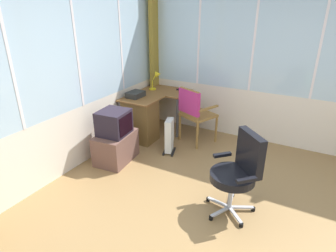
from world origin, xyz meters
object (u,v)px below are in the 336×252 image
object	(u,v)px
tv_remote	(180,90)
wooden_armchair	(193,109)
tv_on_stand	(115,139)
desk_lamp	(157,78)
desk	(142,118)
office_chair	(239,169)
paper_tray	(135,94)
space_heater	(170,135)

from	to	relation	value
tv_remote	wooden_armchair	size ratio (longest dim) A/B	0.16
tv_on_stand	desk_lamp	bearing A→B (deg)	5.50
desk	office_chair	distance (m)	2.27
paper_tray	office_chair	bearing A→B (deg)	-117.22
tv_on_stand	paper_tray	bearing A→B (deg)	13.59
wooden_armchair	space_heater	bearing A→B (deg)	158.94
tv_remote	tv_on_stand	xyz separation A→B (m)	(-1.59, 0.28, -0.40)
desk	tv_on_stand	bearing A→B (deg)	-174.76
desk	tv_remote	bearing A→B (deg)	-24.99
wooden_armchair	desk_lamp	bearing A→B (deg)	68.70
office_chair	tv_on_stand	xyz separation A→B (m)	(0.25, 1.92, -0.20)
desk_lamp	tv_on_stand	size ratio (longest dim) A/B	0.42
tv_remote	desk	bearing A→B (deg)	129.22
paper_tray	desk	bearing A→B (deg)	-101.79
wooden_armchair	office_chair	distance (m)	1.78
desk	paper_tray	world-z (taller)	paper_tray
space_heater	tv_on_stand	bearing A→B (deg)	137.41
desk	space_heater	distance (m)	0.69
tv_remote	wooden_armchair	world-z (taller)	wooden_armchair
office_chair	tv_on_stand	world-z (taller)	office_chair
desk_lamp	wooden_armchair	world-z (taller)	desk_lamp
desk_lamp	space_heater	size ratio (longest dim) A/B	0.59
office_chair	desk_lamp	bearing A→B (deg)	50.52
desk_lamp	paper_tray	xyz separation A→B (m)	(-0.60, 0.07, -0.17)
office_chair	tv_on_stand	size ratio (longest dim) A/B	1.20
desk	office_chair	size ratio (longest dim) A/B	1.24
desk_lamp	wooden_armchair	size ratio (longest dim) A/B	0.35
desk	tv_on_stand	world-z (taller)	tv_on_stand
desk	paper_tray	xyz separation A→B (m)	(0.03, 0.13, 0.39)
paper_tray	desk_lamp	bearing A→B (deg)	-6.16
tv_remote	space_heater	world-z (taller)	tv_remote
paper_tray	tv_remote	bearing A→B (deg)	-33.39
wooden_armchair	space_heater	size ratio (longest dim) A/B	1.71
wooden_armchair	space_heater	world-z (taller)	wooden_armchair
desk_lamp	wooden_armchair	bearing A→B (deg)	-111.30
paper_tray	office_chair	world-z (taller)	office_chair
desk	tv_on_stand	xyz separation A→B (m)	(-0.82, -0.08, -0.04)
desk_lamp	paper_tray	size ratio (longest dim) A/B	1.11
desk	paper_tray	size ratio (longest dim) A/B	3.98
desk	wooden_armchair	bearing A→B (deg)	-71.42
paper_tray	wooden_armchair	distance (m)	1.01
space_heater	office_chair	bearing A→B (deg)	-123.03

